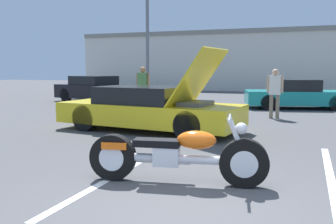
% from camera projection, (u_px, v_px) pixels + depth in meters
% --- Properties ---
extents(ground_plane, '(80.00, 80.00, 0.00)m').
position_uv_depth(ground_plane, '(186.00, 214.00, 4.17)').
color(ground_plane, '#474749').
extents(parking_stripe_foreground, '(0.12, 5.06, 0.01)m').
position_uv_depth(parking_stripe_foreground, '(134.00, 165.00, 6.26)').
color(parking_stripe_foreground, white).
rests_on(parking_stripe_foreground, ground).
extents(parking_stripe_middle, '(0.12, 5.06, 0.01)m').
position_uv_depth(parking_stripe_middle, '(332.00, 185.00, 5.20)').
color(parking_stripe_middle, white).
rests_on(parking_stripe_middle, ground).
extents(far_building, '(32.00, 4.20, 4.40)m').
position_uv_depth(far_building, '(291.00, 59.00, 27.07)').
color(far_building, beige).
rests_on(far_building, ground).
extents(light_pole, '(1.21, 0.28, 6.76)m').
position_uv_depth(light_pole, '(149.00, 30.00, 20.81)').
color(light_pole, slate).
rests_on(light_pole, ground).
extents(motorcycle, '(2.53, 0.77, 0.97)m').
position_uv_depth(motorcycle, '(176.00, 155.00, 5.26)').
color(motorcycle, black).
rests_on(motorcycle, ground).
extents(show_car_hood_open, '(4.95, 2.39, 2.10)m').
position_uv_depth(show_car_hood_open, '(150.00, 109.00, 9.74)').
color(show_car_hood_open, yellow).
rests_on(show_car_hood_open, ground).
extents(parked_car_left_row, '(4.41, 2.80, 1.26)m').
position_uv_depth(parked_car_left_row, '(96.00, 89.00, 18.35)').
color(parked_car_left_row, black).
rests_on(parked_car_left_row, ground).
extents(parked_car_right_row, '(4.41, 2.67, 1.18)m').
position_uv_depth(parked_car_right_row, '(297.00, 95.00, 15.23)').
color(parked_car_right_row, teal).
rests_on(parked_car_right_row, ground).
extents(spectator_by_show_car, '(0.52, 0.21, 1.61)m').
position_uv_depth(spectator_by_show_car, '(275.00, 89.00, 12.08)').
color(spectator_by_show_car, gray).
rests_on(spectator_by_show_car, ground).
extents(spectator_midground, '(0.52, 0.22, 1.69)m').
position_uv_depth(spectator_midground, '(143.00, 85.00, 13.85)').
color(spectator_midground, brown).
rests_on(spectator_midground, ground).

